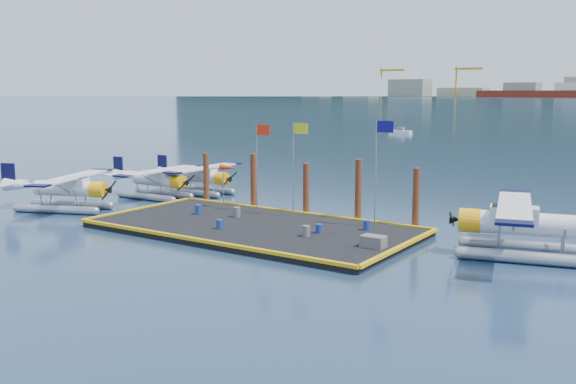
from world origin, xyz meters
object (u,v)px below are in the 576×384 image
object	(u,v)px
drum_0	(198,210)
piling_2	(306,191)
drum_3	(220,224)
windsock	(228,168)
drum_4	(367,225)
piling_0	(206,179)
seaplane_b	(158,182)
flagpole_red	(259,154)
seaplane_d	(522,227)
piling_1	(254,183)
flagpole_yellow	(296,155)
piling_4	(416,200)
seaplane_c	(201,178)
drum_2	(319,229)
drum_5	(237,212)
flagpole_blue	(379,157)
drum_1	(306,231)
piling_3	(358,192)
seaplane_a	(68,191)
crate	(373,241)

from	to	relation	value
drum_0	piling_2	world-z (taller)	piling_2
drum_3	windsock	distance (m)	7.54
drum_4	piling_0	world-z (taller)	piling_0
seaplane_b	flagpole_red	xyz separation A→B (m)	(11.45, -1.67, 3.01)
seaplane_d	piling_1	distance (m)	19.76
flagpole_yellow	piling_0	xyz separation A→B (m)	(-9.20, 1.60, -2.51)
piling_1	piling_4	size ratio (longest dim) A/B	1.05
seaplane_c	drum_2	world-z (taller)	seaplane_c
seaplane_c	drum_4	distance (m)	19.97
drum_5	piling_0	distance (m)	7.36
seaplane_c	drum_5	bearing A→B (deg)	50.35
flagpole_blue	drum_1	bearing A→B (deg)	-115.84
flagpole_red	windsock	world-z (taller)	flagpole_red
drum_0	piling_2	distance (m)	7.44
seaplane_c	drum_4	bearing A→B (deg)	69.18
drum_3	piling_0	bearing A→B (deg)	135.19
flagpole_red	flagpole_blue	distance (m)	8.99
seaplane_b	windsock	bearing A→B (deg)	77.85
drum_4	piling_0	bearing A→B (deg)	169.50
drum_5	drum_3	bearing A→B (deg)	-67.78
drum_4	windsock	world-z (taller)	windsock
drum_4	piling_0	size ratio (longest dim) A/B	0.15
flagpole_yellow	piling_1	xyz separation A→B (m)	(-4.70, 1.60, -2.41)
drum_0	flagpole_red	bearing A→B (deg)	46.79
piling_1	piling_2	size ratio (longest dim) A/B	1.11
drum_3	piling_0	world-z (taller)	piling_0
seaplane_c	drum_2	xyz separation A→B (m)	(16.94, -8.90, -0.68)
flagpole_red	piling_3	distance (m)	7.33
seaplane_b	piling_4	bearing A→B (deg)	88.53
seaplane_b	piling_3	xyz separation A→B (m)	(18.24, -0.07, 0.76)
seaplane_a	flagpole_yellow	world-z (taller)	flagpole_yellow
seaplane_c	flagpole_red	xyz separation A→B (m)	(10.01, -5.34, 3.04)
drum_3	drum_5	xyz separation A→B (m)	(-1.43, 3.49, 0.05)
crate	drum_3	bearing A→B (deg)	-174.30
seaplane_a	drum_0	xyz separation A→B (m)	(10.11, 2.74, -0.76)
piling_4	drum_3	bearing A→B (deg)	-141.93
seaplane_d	piling_2	bearing A→B (deg)	65.35
flagpole_blue	windsock	bearing A→B (deg)	180.00
crate	flagpole_yellow	distance (m)	10.19
drum_2	piling_0	size ratio (longest dim) A/B	0.14
drum_3	seaplane_d	bearing A→B (deg)	15.79
drum_5	piling_0	xyz separation A→B (m)	(-6.07, 3.96, 1.27)
seaplane_d	piling_2	size ratio (longest dim) A/B	2.79
seaplane_a	piling_0	world-z (taller)	piling_0
piling_3	seaplane_d	bearing A→B (deg)	-14.03
flagpole_yellow	piling_2	world-z (taller)	flagpole_yellow
flagpole_yellow	piling_4	bearing A→B (deg)	11.60
seaplane_b	drum_1	bearing A→B (deg)	69.53
piling_0	piling_4	distance (m)	17.00
drum_3	drum_2	bearing A→B (deg)	22.09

